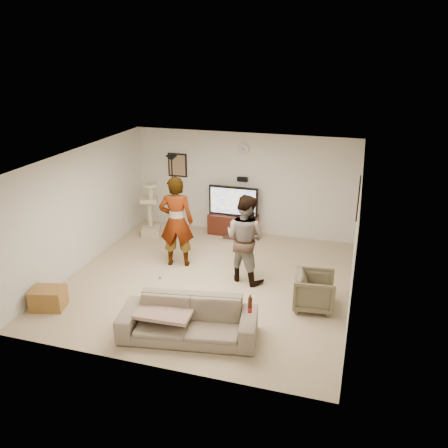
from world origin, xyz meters
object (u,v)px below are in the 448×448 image
(tv_stand, at_px, (233,224))
(beer_bottle, at_px, (250,305))
(sofa, at_px, (188,320))
(side_table, at_px, (48,298))
(floor_lamp, at_px, (173,195))
(cat_tree, at_px, (150,209))
(person_right, at_px, (245,238))
(armchair, at_px, (314,291))
(tv, at_px, (233,201))
(person_left, at_px, (176,222))

(tv_stand, relative_size, beer_bottle, 4.85)
(sofa, bearing_deg, side_table, 168.42)
(beer_bottle, height_order, side_table, beer_bottle)
(floor_lamp, bearing_deg, beer_bottle, -54.32)
(cat_tree, bearing_deg, person_right, -29.38)
(person_right, bearing_deg, sofa, 100.29)
(armchair, bearing_deg, beer_bottle, 144.96)
(beer_bottle, bearing_deg, tv_stand, 108.74)
(tv, distance_m, person_left, 2.10)
(sofa, distance_m, side_table, 2.72)
(sofa, relative_size, armchair, 3.02)
(side_table, bearing_deg, sofa, -2.31)
(person_left, xyz_separation_m, side_table, (-1.55, -2.31, -0.79))
(sofa, height_order, side_table, sofa)
(person_left, distance_m, person_right, 1.56)
(cat_tree, bearing_deg, tv, 18.69)
(person_left, distance_m, armchair, 3.20)
(beer_bottle, bearing_deg, tv, 108.74)
(tv_stand, relative_size, person_left, 0.62)
(cat_tree, relative_size, person_right, 0.76)
(tv_stand, height_order, person_right, person_right)
(cat_tree, distance_m, person_left, 1.86)
(person_right, xyz_separation_m, sofa, (-0.38, -2.18, -0.57))
(armchair, relative_size, side_table, 1.27)
(floor_lamp, bearing_deg, person_left, -65.19)
(floor_lamp, distance_m, armchair, 4.64)
(person_left, relative_size, side_table, 3.43)
(sofa, bearing_deg, person_right, 70.92)
(cat_tree, distance_m, armchair, 4.83)
(cat_tree, height_order, armchair, cat_tree)
(person_left, height_order, armchair, person_left)
(side_table, bearing_deg, person_left, 56.16)
(cat_tree, height_order, sofa, cat_tree)
(tv, height_order, side_table, tv)
(sofa, bearing_deg, person_left, 106.45)
(beer_bottle, xyz_separation_m, armchair, (0.82, 1.49, -0.43))
(cat_tree, xyz_separation_m, beer_bottle, (3.43, -3.75, 0.08))
(person_left, height_order, side_table, person_left)
(side_table, bearing_deg, armchair, 16.93)
(tv_stand, height_order, floor_lamp, floor_lamp)
(tv_stand, xyz_separation_m, sofa, (0.49, -4.41, 0.07))
(cat_tree, xyz_separation_m, sofa, (2.42, -3.75, -0.36))
(floor_lamp, height_order, person_right, floor_lamp)
(cat_tree, height_order, beer_bottle, cat_tree)
(tv_stand, bearing_deg, tv, 0.00)
(tv_stand, relative_size, person_right, 0.68)
(armchair, bearing_deg, tv, 32.28)
(tv_stand, bearing_deg, floor_lamp, -168.65)
(tv, bearing_deg, beer_bottle, -71.26)
(person_right, bearing_deg, tv, -48.69)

